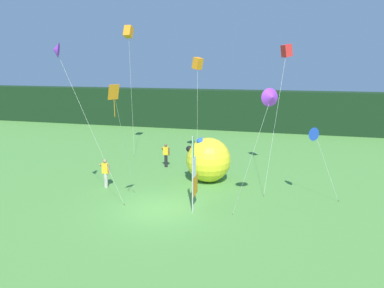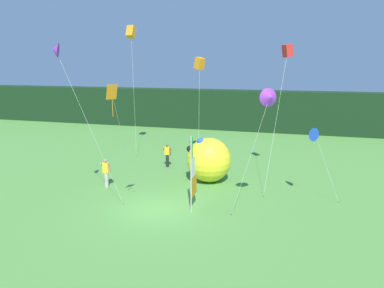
{
  "view_description": "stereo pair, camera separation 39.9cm",
  "coord_description": "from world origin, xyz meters",
  "px_view_note": "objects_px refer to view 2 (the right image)",
  "views": [
    {
      "loc": [
        5.58,
        -15.09,
        6.95
      ],
      "look_at": [
        0.91,
        3.21,
        2.63
      ],
      "focal_mm": 32.87,
      "sensor_mm": 36.0,
      "label": 1
    },
    {
      "loc": [
        5.97,
        -14.98,
        6.95
      ],
      "look_at": [
        0.91,
        3.21,
        2.63
      ],
      "focal_mm": 32.87,
      "sensor_mm": 36.0,
      "label": 2
    }
  ],
  "objects_px": {
    "inflatable_balloon": "(209,160)",
    "kite_orange_diamond_2": "(114,103)",
    "person_near_banner": "(167,155)",
    "kite_orange_box_0": "(200,64)",
    "kite_blue_delta_5": "(316,135)",
    "kite_purple_delta_4": "(269,98)",
    "kite_purple_delta_1": "(56,51)",
    "kite_orange_box_3": "(131,32)",
    "person_mid_field": "(106,172)",
    "banner_flag": "(193,175)",
    "kite_red_box_6": "(288,51)"
  },
  "relations": [
    {
      "from": "inflatable_balloon",
      "to": "kite_orange_diamond_2",
      "type": "distance_m",
      "value": 7.95
    },
    {
      "from": "person_near_banner",
      "to": "kite_orange_diamond_2",
      "type": "distance_m",
      "value": 9.65
    },
    {
      "from": "kite_orange_box_0",
      "to": "kite_blue_delta_5",
      "type": "bearing_deg",
      "value": -41.1
    },
    {
      "from": "person_near_banner",
      "to": "kite_orange_box_0",
      "type": "distance_m",
      "value": 6.8
    },
    {
      "from": "kite_purple_delta_4",
      "to": "kite_purple_delta_1",
      "type": "bearing_deg",
      "value": -170.95
    },
    {
      "from": "kite_orange_box_3",
      "to": "kite_blue_delta_5",
      "type": "relative_size",
      "value": 2.51
    },
    {
      "from": "kite_orange_diamond_2",
      "to": "person_mid_field",
      "type": "bearing_deg",
      "value": 125.94
    },
    {
      "from": "person_near_banner",
      "to": "inflatable_balloon",
      "type": "distance_m",
      "value": 4.1
    },
    {
      "from": "banner_flag",
      "to": "person_mid_field",
      "type": "xyz_separation_m",
      "value": [
        -5.68,
        1.86,
        -0.89
      ]
    },
    {
      "from": "inflatable_balloon",
      "to": "kite_red_box_6",
      "type": "distance_m",
      "value": 7.66
    },
    {
      "from": "inflatable_balloon",
      "to": "person_near_banner",
      "type": "bearing_deg",
      "value": 147.11
    },
    {
      "from": "person_near_banner",
      "to": "kite_blue_delta_5",
      "type": "bearing_deg",
      "value": -23.75
    },
    {
      "from": "banner_flag",
      "to": "inflatable_balloon",
      "type": "bearing_deg",
      "value": 92.72
    },
    {
      "from": "kite_orange_box_0",
      "to": "kite_orange_diamond_2",
      "type": "distance_m",
      "value": 11.28
    },
    {
      "from": "inflatable_balloon",
      "to": "kite_orange_box_3",
      "type": "relative_size",
      "value": 0.28
    },
    {
      "from": "banner_flag",
      "to": "kite_orange_box_0",
      "type": "height_order",
      "value": "kite_orange_box_0"
    },
    {
      "from": "inflatable_balloon",
      "to": "kite_purple_delta_1",
      "type": "distance_m",
      "value": 10.25
    },
    {
      "from": "kite_orange_box_3",
      "to": "person_mid_field",
      "type": "bearing_deg",
      "value": -77.02
    },
    {
      "from": "person_mid_field",
      "to": "kite_orange_box_3",
      "type": "xyz_separation_m",
      "value": [
        -1.85,
        8.03,
        8.37
      ]
    },
    {
      "from": "kite_orange_box_0",
      "to": "kite_purple_delta_4",
      "type": "xyz_separation_m",
      "value": [
        5.45,
        -9.38,
        -1.41
      ]
    },
    {
      "from": "person_mid_field",
      "to": "kite_red_box_6",
      "type": "distance_m",
      "value": 12.39
    },
    {
      "from": "inflatable_balloon",
      "to": "kite_purple_delta_4",
      "type": "relative_size",
      "value": 0.46
    },
    {
      "from": "banner_flag",
      "to": "person_mid_field",
      "type": "distance_m",
      "value": 6.05
    },
    {
      "from": "inflatable_balloon",
      "to": "kite_orange_diamond_2",
      "type": "bearing_deg",
      "value": -113.31
    },
    {
      "from": "kite_purple_delta_1",
      "to": "kite_orange_diamond_2",
      "type": "distance_m",
      "value": 3.58
    },
    {
      "from": "kite_orange_diamond_2",
      "to": "kite_red_box_6",
      "type": "relative_size",
      "value": 0.76
    },
    {
      "from": "kite_purple_delta_1",
      "to": "kite_red_box_6",
      "type": "distance_m",
      "value": 12.22
    },
    {
      "from": "kite_purple_delta_4",
      "to": "person_mid_field",
      "type": "bearing_deg",
      "value": 167.29
    },
    {
      "from": "person_near_banner",
      "to": "kite_orange_diamond_2",
      "type": "relative_size",
      "value": 0.27
    },
    {
      "from": "person_mid_field",
      "to": "kite_orange_diamond_2",
      "type": "xyz_separation_m",
      "value": [
        2.75,
        -3.8,
        4.45
      ]
    },
    {
      "from": "person_near_banner",
      "to": "kite_purple_delta_4",
      "type": "relative_size",
      "value": 0.27
    },
    {
      "from": "kite_blue_delta_5",
      "to": "kite_purple_delta_4",
      "type": "bearing_deg",
      "value": -128.37
    },
    {
      "from": "inflatable_balloon",
      "to": "kite_red_box_6",
      "type": "xyz_separation_m",
      "value": [
        4.17,
        1.33,
        6.29
      ]
    },
    {
      "from": "kite_purple_delta_1",
      "to": "kite_orange_diamond_2",
      "type": "height_order",
      "value": "kite_purple_delta_1"
    },
    {
      "from": "person_mid_field",
      "to": "kite_orange_diamond_2",
      "type": "relative_size",
      "value": 0.27
    },
    {
      "from": "inflatable_balloon",
      "to": "kite_blue_delta_5",
      "type": "bearing_deg",
      "value": -17.62
    },
    {
      "from": "inflatable_balloon",
      "to": "kite_orange_box_0",
      "type": "relative_size",
      "value": 0.37
    },
    {
      "from": "person_near_banner",
      "to": "kite_orange_box_0",
      "type": "bearing_deg",
      "value": 58.39
    },
    {
      "from": "person_near_banner",
      "to": "kite_orange_box_0",
      "type": "relative_size",
      "value": 0.22
    },
    {
      "from": "person_mid_field",
      "to": "kite_orange_box_3",
      "type": "height_order",
      "value": "kite_orange_box_3"
    },
    {
      "from": "banner_flag",
      "to": "kite_blue_delta_5",
      "type": "relative_size",
      "value": 0.96
    },
    {
      "from": "inflatable_balloon",
      "to": "kite_purple_delta_1",
      "type": "xyz_separation_m",
      "value": [
        -5.57,
        -6.04,
        6.14
      ]
    },
    {
      "from": "person_mid_field",
      "to": "kite_orange_box_0",
      "type": "relative_size",
      "value": 0.22
    },
    {
      "from": "person_near_banner",
      "to": "inflatable_balloon",
      "type": "relative_size",
      "value": 0.6
    },
    {
      "from": "kite_blue_delta_5",
      "to": "kite_orange_box_0",
      "type": "bearing_deg",
      "value": 138.9
    },
    {
      "from": "kite_orange_box_0",
      "to": "kite_red_box_6",
      "type": "height_order",
      "value": "kite_red_box_6"
    },
    {
      "from": "kite_orange_box_3",
      "to": "kite_red_box_6",
      "type": "height_order",
      "value": "kite_orange_box_3"
    },
    {
      "from": "person_mid_field",
      "to": "kite_red_box_6",
      "type": "bearing_deg",
      "value": 21.76
    },
    {
      "from": "kite_orange_box_0",
      "to": "kite_red_box_6",
      "type": "relative_size",
      "value": 0.92
    },
    {
      "from": "kite_orange_box_3",
      "to": "kite_purple_delta_4",
      "type": "height_order",
      "value": "kite_orange_box_3"
    }
  ]
}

